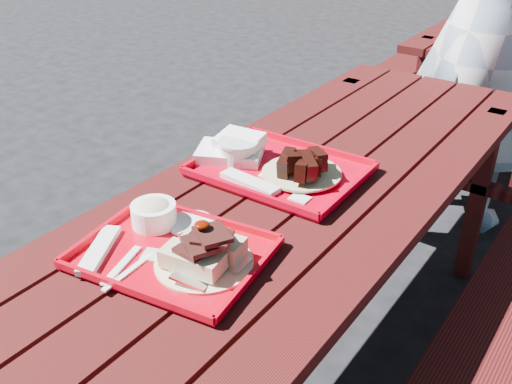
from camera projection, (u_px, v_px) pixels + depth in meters
ground at (282, 384)px, 1.94m from camera, size 60.00×60.00×0.00m
picnic_table_near at (286, 249)px, 1.66m from camera, size 1.41×2.40×0.75m
near_tray at (177, 242)px, 1.31m from camera, size 0.46×0.38×0.13m
far_tray at (276, 167)px, 1.65m from camera, size 0.47×0.37×0.08m
white_cloth at (233, 151)px, 1.73m from camera, size 0.24×0.21×0.08m
person at (485, 26)px, 2.48m from camera, size 0.77×0.59×1.87m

